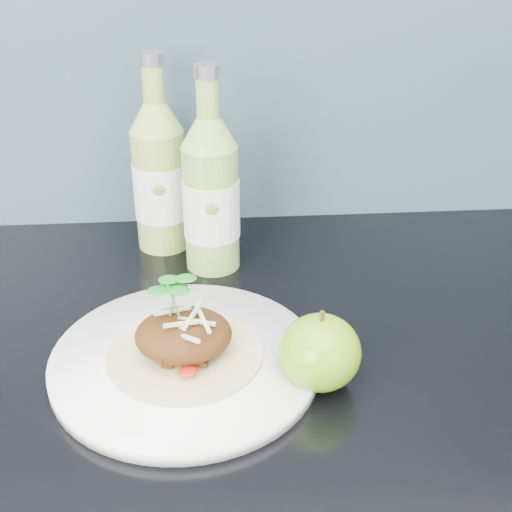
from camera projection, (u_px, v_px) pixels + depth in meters
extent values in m
cylinder|color=white|center=(185.00, 361.00, 0.76)|extent=(0.35, 0.35, 0.02)
cylinder|color=tan|center=(185.00, 354.00, 0.75)|extent=(0.17, 0.17, 0.00)
ellipsoid|color=#4F2A0E|center=(184.00, 335.00, 0.74)|extent=(0.10, 0.09, 0.05)
ellipsoid|color=#529210|center=(320.00, 352.00, 0.72)|extent=(0.10, 0.10, 0.08)
cylinder|color=#472D14|center=(322.00, 318.00, 0.70)|extent=(0.01, 0.00, 0.01)
cylinder|color=#96B149|center=(161.00, 190.00, 0.96)|extent=(0.07, 0.07, 0.17)
cone|color=#96B149|center=(155.00, 117.00, 0.91)|extent=(0.07, 0.07, 0.04)
cylinder|color=#96B149|center=(153.00, 84.00, 0.89)|extent=(0.03, 0.03, 0.05)
cylinder|color=silver|center=(151.00, 58.00, 0.88)|extent=(0.03, 0.03, 0.02)
cylinder|color=white|center=(161.00, 189.00, 0.96)|extent=(0.07, 0.07, 0.08)
ellipsoid|color=#59A533|center=(159.00, 190.00, 0.92)|extent=(0.02, 0.00, 0.02)
cylinder|color=#88B64B|center=(211.00, 208.00, 0.91)|extent=(0.08, 0.08, 0.17)
cone|color=#88B64B|center=(209.00, 132.00, 0.86)|extent=(0.07, 0.07, 0.04)
cylinder|color=#88B64B|center=(208.00, 97.00, 0.84)|extent=(0.03, 0.03, 0.05)
cylinder|color=silver|center=(207.00, 70.00, 0.83)|extent=(0.03, 0.03, 0.02)
cylinder|color=white|center=(211.00, 208.00, 0.91)|extent=(0.08, 0.08, 0.08)
ellipsoid|color=#59A533|center=(212.00, 209.00, 0.87)|extent=(0.02, 0.00, 0.02)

